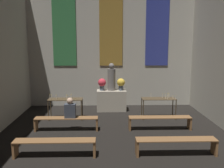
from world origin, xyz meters
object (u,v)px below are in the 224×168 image
at_px(pew_third_left, 55,144).
at_px(person_seated, 70,109).
at_px(pew_back_left, 66,121).
at_px(statue, 111,78).
at_px(flower_vase_left, 102,83).
at_px(candle_rack_right, 159,101).
at_px(pew_third_right, 176,143).
at_px(flower_vase_right, 121,83).
at_px(altar, 111,100).
at_px(candle_rack_left, 65,101).
at_px(pew_back_right, 160,120).

xyz_separation_m(pew_third_left, person_seated, (0.13, 1.95, 0.41)).
relative_size(pew_back_left, person_seated, 3.10).
relative_size(statue, pew_third_left, 0.56).
distance_m(flower_vase_left, candle_rack_right, 2.55).
relative_size(pew_third_right, pew_back_left, 1.00).
distance_m(statue, pew_back_left, 3.11).
height_order(flower_vase_left, pew_third_left, flower_vase_left).
relative_size(statue, flower_vase_right, 2.27).
bearing_deg(pew_back_left, statue, 57.33).
height_order(altar, pew_third_right, altar).
bearing_deg(candle_rack_left, statue, 33.68).
bearing_deg(pew_back_right, person_seated, 180.00).
bearing_deg(altar, flower_vase_left, 180.00).
xyz_separation_m(pew_third_right, pew_back_right, (0.00, 1.95, 0.00)).
xyz_separation_m(flower_vase_left, flower_vase_right, (0.81, 0.00, 0.00)).
relative_size(altar, pew_back_left, 0.59).
bearing_deg(pew_third_left, flower_vase_left, 75.15).
bearing_deg(pew_back_right, statue, 122.67).
bearing_deg(pew_third_left, flower_vase_right, 65.81).
height_order(pew_back_left, person_seated, person_seated).
height_order(flower_vase_left, pew_third_right, flower_vase_left).
relative_size(candle_rack_left, pew_back_left, 0.62).
bearing_deg(flower_vase_left, statue, -0.00).
xyz_separation_m(statue, pew_third_right, (1.57, -4.40, -1.09)).
bearing_deg(candle_rack_right, pew_back_right, -100.19).
bearing_deg(pew_third_left, statue, 70.35).
bearing_deg(statue, pew_third_left, -109.65).
bearing_deg(candle_rack_right, altar, 146.38).
xyz_separation_m(pew_third_left, pew_back_right, (3.14, 1.95, 0.00)).
bearing_deg(altar, candle_rack_right, -33.62).
height_order(candle_rack_left, pew_third_left, candle_rack_left).
bearing_deg(flower_vase_right, pew_third_left, -114.19).
height_order(pew_third_left, pew_back_left, same).
relative_size(statue, pew_back_left, 0.56).
relative_size(statue, flower_vase_left, 2.27).
bearing_deg(flower_vase_left, pew_back_left, -115.45).
bearing_deg(flower_vase_right, flower_vase_left, 180.00).
bearing_deg(statue, flower_vase_right, 0.00).
height_order(flower_vase_left, flower_vase_right, same).
bearing_deg(pew_back_right, pew_third_right, -90.00).
distance_m(altar, pew_back_left, 2.91).
relative_size(altar, pew_third_right, 0.59).
distance_m(candle_rack_left, pew_third_right, 4.66).
bearing_deg(person_seated, flower_vase_right, 53.06).
bearing_deg(flower_vase_left, flower_vase_right, 0.00).
distance_m(pew_back_right, person_seated, 3.04).
distance_m(candle_rack_right, pew_third_left, 4.66).
bearing_deg(pew_back_left, pew_third_right, -31.82).
bearing_deg(pew_third_right, flower_vase_right, 104.85).
bearing_deg(altar, pew_back_left, -122.67).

